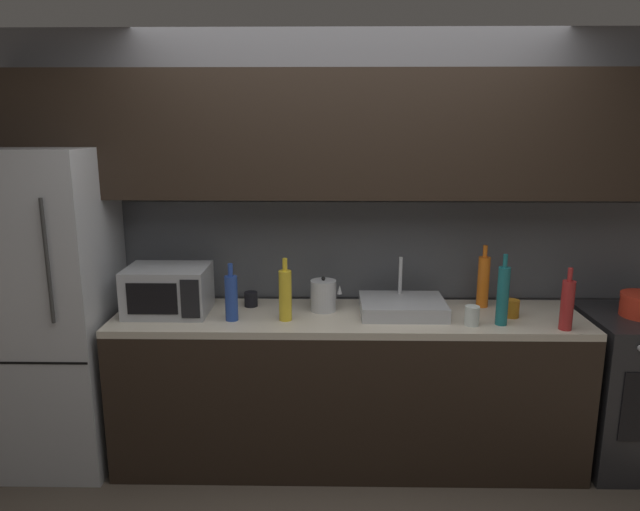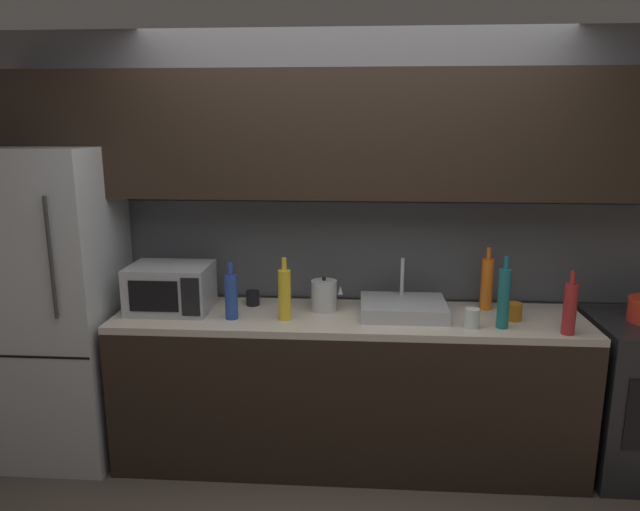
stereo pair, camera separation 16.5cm
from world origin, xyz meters
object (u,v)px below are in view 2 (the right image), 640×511
kettle (324,295)px  wine_bottle_yellow (285,294)px  mug_dark (253,298)px  mug_clear (472,318)px  wine_bottle_orange (487,283)px  wine_bottle_teal (504,298)px  mug_amber (514,312)px  microwave (171,288)px  wine_bottle_blue (231,296)px  refrigerator (57,306)px  wine_bottle_red (570,308)px

kettle → wine_bottle_yellow: (-0.21, -0.17, 0.06)m
kettle → mug_dark: bearing=170.4°
kettle → mug_clear: bearing=-16.7°
wine_bottle_orange → wine_bottle_teal: wine_bottle_teal is taller
wine_bottle_yellow → mug_amber: 1.27m
microwave → wine_bottle_blue: wine_bottle_blue is taller
refrigerator → mug_clear: (2.37, -0.16, 0.03)m
wine_bottle_blue → mug_amber: 1.57m
wine_bottle_orange → refrigerator: bearing=-176.2°
mug_amber → wine_bottle_orange: bearing=121.0°
wine_bottle_red → wine_bottle_yellow: bearing=175.1°
wine_bottle_orange → mug_amber: bearing=-59.0°
wine_bottle_orange → wine_bottle_blue: bearing=-169.4°
refrigerator → wine_bottle_blue: size_ratio=5.72×
wine_bottle_orange → mug_dark: wine_bottle_orange is taller
refrigerator → wine_bottle_blue: refrigerator is taller
wine_bottle_red → mug_dark: 1.75m
wine_bottle_teal → mug_amber: bearing=54.2°
mug_amber → wine_bottle_red: bearing=-41.9°
kettle → mug_amber: bearing=-5.3°
microwave → mug_clear: (1.69, -0.18, -0.08)m
wine_bottle_teal → mug_clear: (-0.16, -0.01, -0.11)m
refrigerator → wine_bottle_yellow: (1.36, -0.10, 0.13)m
wine_bottle_red → wine_bottle_yellow: (-1.49, 0.13, 0.01)m
wine_bottle_yellow → wine_bottle_teal: wine_bottle_teal is taller
wine_bottle_red → refrigerator: bearing=175.5°
kettle → wine_bottle_teal: (0.96, -0.23, 0.07)m
wine_bottle_yellow → wine_bottle_teal: bearing=-2.7°
wine_bottle_teal → wine_bottle_red: bearing=-12.9°
refrigerator → wine_bottle_orange: bearing=3.8°
refrigerator → mug_dark: refrigerator is taller
wine_bottle_red → wine_bottle_yellow: size_ratio=0.96×
kettle → mug_dark: kettle is taller
wine_bottle_teal → mug_clear: size_ratio=3.66×
mug_clear → mug_dark: (-1.23, 0.31, -0.01)m
microwave → wine_bottle_red: (2.17, -0.24, 0.00)m
wine_bottle_orange → mug_clear: (-0.14, -0.33, -0.10)m
microwave → mug_dark: bearing=16.0°
wine_bottle_orange → wine_bottle_red: (0.34, -0.39, -0.02)m
refrigerator → kettle: (1.57, 0.08, 0.07)m
mug_clear → mug_amber: 0.29m
kettle → wine_bottle_teal: wine_bottle_teal is taller
wine_bottle_blue → mug_amber: wine_bottle_blue is taller
wine_bottle_orange → wine_bottle_red: 0.52m
wine_bottle_yellow → wine_bottle_teal: 1.17m
microwave → mug_amber: bearing=-1.2°
refrigerator → microwave: (0.68, 0.02, 0.12)m
wine_bottle_red → mug_clear: (-0.48, 0.06, -0.09)m
wine_bottle_blue → wine_bottle_teal: 1.47m
refrigerator → mug_dark: size_ratio=21.01×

